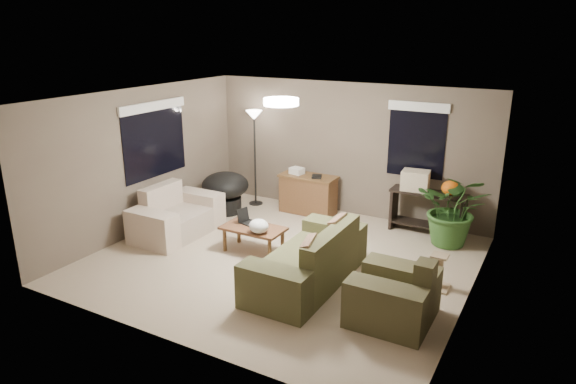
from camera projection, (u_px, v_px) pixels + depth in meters
The scene contains 20 objects.
room_shell at pixel (281, 183), 7.58m from camera, with size 5.50×5.50×5.50m.
main_sofa at pixel (310, 263), 7.17m from camera, with size 0.95×2.20×0.85m.
throw_pillows at pixel (327, 243), 6.94m from camera, with size 0.33×1.37×0.47m.
loveseat at pixel (176, 218), 8.89m from camera, with size 0.90×1.60×0.85m.
armchair at pixel (394, 297), 6.26m from camera, with size 0.95×1.00×0.85m.
coffee_table at pixel (253, 231), 8.15m from camera, with size 1.00×0.55×0.42m.
laptop at pixel (248, 220), 8.27m from camera, with size 0.41×0.31×0.24m.
plastic_bag at pixel (259, 226), 7.88m from camera, with size 0.31×0.28×0.22m, color white.
desk at pixel (308, 194), 9.88m from camera, with size 1.10×0.50×0.75m.
desk_papers at pixel (301, 172), 9.82m from camera, with size 0.72×0.31×0.12m.
console_table at pixel (428, 209), 8.89m from camera, with size 1.30×0.40×0.75m.
pumpkin at pixel (451, 188), 8.59m from camera, with size 0.30×0.30×0.25m, color orange.
cardboard_box at pixel (415, 180), 8.86m from camera, with size 0.46×0.34×0.34m, color beige.
papasan_chair at pixel (225, 189), 9.88m from camera, with size 1.16×1.16×0.80m.
floor_lamp at pixel (254, 126), 10.01m from camera, with size 0.32×0.32×1.91m.
ceiling_fixture at pixel (281, 102), 7.22m from camera, with size 0.50×0.50×0.10m, color white.
houseplant at pixel (454, 217), 8.37m from camera, with size 1.13×1.25×0.98m, color #2D5923.
cat_scratching_post at pixel (438, 274), 7.04m from camera, with size 0.32×0.32×0.50m.
window_left at pixel (154, 127), 8.93m from camera, with size 0.05×1.56×1.33m.
window_back at pixel (417, 128), 8.88m from camera, with size 1.06×0.05×1.33m.
Camera 1 is at (3.61, -6.30, 3.44)m, focal length 32.00 mm.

